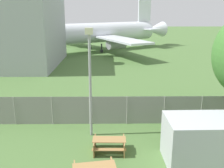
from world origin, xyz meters
The scene contains 5 objects.
perimeter_fence centered at (0.00, 9.85, 0.99)m, with size 56.07×0.07×1.97m.
airplane centered at (-2.07, 42.51, 3.40)m, with size 32.66×26.68×10.72m.
portable_cabin centered at (6.60, 5.09, 1.20)m, with size 4.88×2.51×2.39m.
picnic_bench_open_grass centered at (1.32, 6.16, 0.48)m, with size 1.85×1.44×0.76m.
light_mast centered at (0.21, 8.19, 4.13)m, with size 0.44×0.44×6.61m.
Camera 1 is at (1.32, -6.80, 7.57)m, focal length 42.00 mm.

